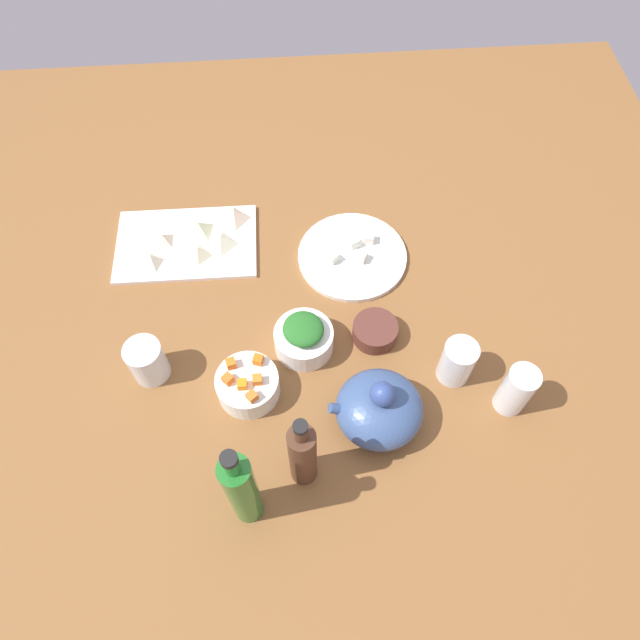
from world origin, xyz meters
TOP-DOWN VIEW (x-y plane):
  - tabletop at (0.00, 0.00)cm, footprint 190.00×190.00cm
  - cutting_board at (29.39, -25.90)cm, footprint 32.79×21.40cm
  - plate_tofu at (-8.95, -19.25)cm, footprint 25.08×25.08cm
  - bowl_greens at (3.61, 3.23)cm, footprint 12.27×12.27cm
  - bowl_carrots at (15.29, 12.64)cm, footprint 12.50×12.50cm
  - bowl_small_side at (-11.49, 1.85)cm, footprint 9.53×9.53cm
  - teapot at (-9.61, 20.56)cm, footprint 18.19×16.43cm
  - bottle_0 at (5.33, 29.99)cm, footprint 4.93×4.93cm
  - bottle_1 at (15.60, 35.80)cm, footprint 5.32×5.32cm
  - drinking_glass_0 at (-36.08, 19.17)cm, footprint 6.05×6.05cm
  - drinking_glass_1 at (-26.35, 11.84)cm, footprint 6.77×6.77cm
  - drinking_glass_2 at (35.05, 6.72)cm, footprint 7.48×7.48cm
  - carrot_cube_0 at (13.10, 13.36)cm, footprint 1.83×1.83cm
  - carrot_cube_1 at (18.77, 12.77)cm, footprint 2.54×2.54cm
  - carrot_cube_2 at (12.85, 9.07)cm, footprint 2.30×2.30cm
  - carrot_cube_3 at (14.18, 16.75)cm, footprint 2.52×2.52cm
  - carrot_cube_4 at (18.17, 9.45)cm, footprint 2.21×2.21cm
  - carrot_cube_5 at (16.01, 14.13)cm, footprint 1.83×1.83cm
  - chopped_greens_mound at (3.61, 3.23)cm, footprint 11.61×11.66cm
  - tofu_cube_0 at (-10.74, -17.60)cm, footprint 3.02×3.02cm
  - tofu_cube_1 at (-4.24, -17.91)cm, footprint 3.10×3.10cm
  - tofu_cube_2 at (-9.44, -21.88)cm, footprint 2.84×2.84cm
  - tofu_cube_3 at (-13.15, -22.82)cm, footprint 2.52×2.52cm
  - dumpling_0 at (26.23, -21.79)cm, footprint 4.91×4.29cm
  - dumpling_1 at (26.20, -28.91)cm, footprint 7.55×7.51cm
  - dumpling_2 at (36.72, -20.59)cm, footprint 5.03×5.36cm
  - dumpling_3 at (17.97, -32.16)cm, footprint 6.01×5.80cm
  - dumpling_4 at (21.03, -24.77)cm, footprint 6.12×5.66cm
  - dumpling_5 at (34.51, -26.61)cm, footprint 5.82×5.83cm

SIDE VIEW (x-z plane):
  - tabletop at x=0.00cm, z-range 0.00..3.00cm
  - cutting_board at x=29.39cm, z-range 3.00..4.00cm
  - plate_tofu at x=-8.95cm, z-range 3.00..4.20cm
  - bowl_small_side at x=-11.49cm, z-range 3.00..7.04cm
  - dumpling_5 at x=34.51cm, z-range 4.00..6.51cm
  - tofu_cube_0 at x=-10.74cm, z-range 4.20..6.40cm
  - tofu_cube_1 at x=-4.24cm, z-range 4.20..6.40cm
  - tofu_cube_2 at x=-9.44cm, z-range 4.20..6.40cm
  - tofu_cube_3 at x=-13.15cm, z-range 4.20..6.40cm
  - dumpling_0 at x=26.23cm, z-range 4.00..6.76cm
  - dumpling_2 at x=36.72cm, z-range 4.00..6.77cm
  - dumpling_4 at x=21.03cm, z-range 4.00..6.94cm
  - dumpling_1 at x=26.20cm, z-range 4.00..7.11cm
  - dumpling_3 at x=17.97cm, z-range 4.00..7.12cm
  - bowl_carrots at x=15.29cm, z-range 3.00..8.64cm
  - bowl_greens at x=3.61cm, z-range 3.00..8.73cm
  - drinking_glass_2 at x=35.05cm, z-range 3.00..12.50cm
  - drinking_glass_1 at x=-26.35cm, z-range 3.00..13.43cm
  - teapot at x=-9.61cm, z-range 1.14..15.49cm
  - drinking_glass_0 at x=-36.08cm, z-range 3.00..15.41cm
  - carrot_cube_0 at x=13.10cm, z-range 8.64..10.44cm
  - carrot_cube_1 at x=18.77cm, z-range 8.64..10.44cm
  - carrot_cube_2 at x=12.85cm, z-range 8.64..10.44cm
  - carrot_cube_3 at x=14.18cm, z-range 8.64..10.44cm
  - carrot_cube_4 at x=18.17cm, z-range 8.64..10.44cm
  - carrot_cube_5 at x=16.01cm, z-range 8.64..10.44cm
  - chopped_greens_mound at x=3.61cm, z-range 8.73..11.81cm
  - bottle_0 at x=5.33cm, z-range 1.14..25.24cm
  - bottle_1 at x=15.60cm, z-range 0.96..29.93cm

